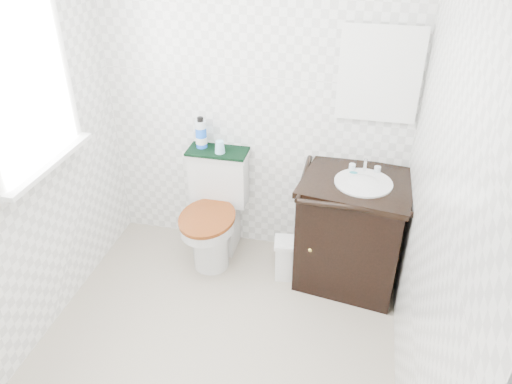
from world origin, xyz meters
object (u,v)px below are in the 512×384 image
at_px(mouthwash_bottle, 201,134).
at_px(cup, 220,147).
at_px(vanity, 353,229).
at_px(toilet, 215,215).
at_px(trash_bin, 289,258).

height_order(mouthwash_bottle, cup, mouthwash_bottle).
xyz_separation_m(vanity, mouthwash_bottle, (-1.15, 0.21, 0.51)).
bearing_deg(toilet, mouthwash_bottle, 129.88).
height_order(toilet, cup, cup).
bearing_deg(cup, vanity, -8.80).
relative_size(vanity, cup, 10.04).
xyz_separation_m(vanity, cup, (-0.99, 0.15, 0.45)).
bearing_deg(vanity, mouthwash_bottle, 169.41).
xyz_separation_m(trash_bin, mouthwash_bottle, (-0.72, 0.29, 0.79)).
relative_size(mouthwash_bottle, cup, 2.53).
distance_m(trash_bin, cup, 0.95).
distance_m(vanity, cup, 1.10).
xyz_separation_m(toilet, vanity, (1.02, -0.06, 0.07)).
bearing_deg(vanity, cup, 171.20).
distance_m(toilet, vanity, 1.02).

